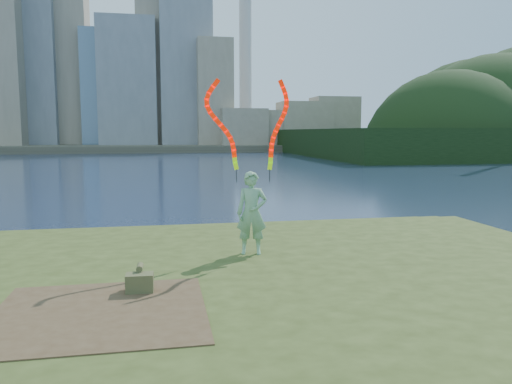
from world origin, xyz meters
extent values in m
plane|color=#19263F|center=(0.00, 0.00, 0.00)|extent=(320.00, 320.00, 0.00)
cube|color=#344217|center=(0.00, -2.50, 0.15)|extent=(20.00, 18.00, 0.30)
cube|color=#344217|center=(0.00, -2.20, 0.40)|extent=(17.00, 15.00, 0.30)
cube|color=#344217|center=(0.00, -2.00, 0.65)|extent=(14.00, 12.00, 0.30)
cube|color=#47331E|center=(-2.20, -3.20, 0.81)|extent=(3.20, 3.00, 0.02)
cube|color=#474234|center=(0.00, 95.00, 0.60)|extent=(320.00, 40.00, 1.20)
cylinder|color=silver|center=(18.00, 102.00, 30.20)|extent=(2.80, 2.80, 58.00)
imported|color=#1F712F|center=(0.76, 0.05, 1.74)|extent=(0.76, 0.58, 1.88)
cylinder|color=black|center=(0.44, 0.24, 2.57)|extent=(0.02, 0.02, 0.30)
cylinder|color=black|center=(1.18, 0.09, 2.57)|extent=(0.02, 0.02, 0.30)
cube|color=#48522B|center=(-1.64, -2.31, 0.97)|extent=(0.48, 0.33, 0.33)
cylinder|color=#48522B|center=(-1.64, -2.09, 1.19)|extent=(0.12, 0.31, 0.11)
camera|label=1|loc=(-1.24, -10.87, 3.55)|focal=35.00mm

